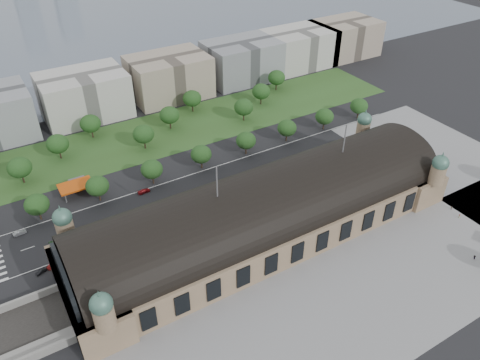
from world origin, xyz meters
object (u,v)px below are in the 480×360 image
traffic_car_6 (378,138)px  parked_car_6 (150,230)px  traffic_car_3 (144,191)px  bus_east (265,175)px  bus_west (217,190)px  pedestrian_2 (451,208)px  pedestrian_4 (474,258)px  parked_car_5 (194,212)px  parked_car_3 (113,241)px  traffic_car_2 (85,233)px  parked_car_0 (41,272)px  parked_car_4 (161,225)px  pedestrian_0 (459,216)px  parked_car_2 (102,245)px  parked_car_1 (54,264)px  petrol_station (77,184)px  traffic_car_1 (20,233)px  bus_mid (264,174)px  traffic_car_4 (207,194)px

traffic_car_6 → parked_car_6: bearing=-87.7°
traffic_car_3 → bus_east: bearing=-114.3°
bus_west → bus_east: 24.07m
pedestrian_2 → bus_east: bearing=10.2°
traffic_car_6 → pedestrian_4: bearing=-22.6°
parked_car_5 → pedestrian_2: bearing=34.3°
parked_car_3 → parked_car_5: bearing=58.0°
traffic_car_2 → parked_car_0: size_ratio=1.50×
parked_car_0 → parked_car_4: bearing=70.5°
bus_east → pedestrian_2: 78.78m
parked_car_6 → pedestrian_0: pedestrian_0 is taller
parked_car_5 → pedestrian_2: pedestrian_2 is taller
parked_car_0 → parked_car_2: bearing=74.6°
parked_car_4 → parked_car_1: bearing=-124.7°
parked_car_5 → pedestrian_2: size_ratio=2.48×
petrol_station → traffic_car_1: 32.29m
bus_west → parked_car_6: bearing=103.7°
traffic_car_6 → parked_car_6: size_ratio=1.11×
traffic_car_3 → parked_car_3: size_ratio=1.34×
parked_car_4 → traffic_car_1: bearing=-150.9°
parked_car_3 → pedestrian_4: size_ratio=2.11×
parked_car_3 → parked_car_5: parked_car_3 is taller
parked_car_2 → parked_car_6: size_ratio=1.06×
pedestrian_0 → pedestrian_2: bearing=65.5°
traffic_car_3 → parked_car_6: bearing=158.2°
traffic_car_1 → pedestrian_4: 169.06m
parked_car_3 → pedestrian_4: (108.26, -75.61, 0.28)m
parked_car_4 → parked_car_6: size_ratio=0.91×
traffic_car_6 → bus_mid: (-68.63, 1.76, 1.08)m
traffic_car_3 → pedestrian_2: pedestrian_2 is taller
bus_west → traffic_car_3: bearing=58.0°
petrol_station → pedestrian_4: petrol_station is taller
traffic_car_6 → pedestrian_4: 86.97m
parked_car_0 → bus_mid: bearing=74.2°
parked_car_1 → parked_car_6: 36.12m
traffic_car_2 → pedestrian_2: pedestrian_2 is taller
parked_car_4 → bus_west: size_ratio=0.32×
traffic_car_3 → pedestrian_2: size_ratio=2.89×
parked_car_1 → bus_east: (94.35, 7.17, 0.79)m
traffic_car_1 → traffic_car_4: traffic_car_1 is taller
parked_car_4 → parked_car_5: bearing=59.3°
bus_west → pedestrian_0: size_ratio=8.07×
traffic_car_2 → traffic_car_6: 148.57m
parked_car_0 → parked_car_5: 60.34m
traffic_car_3 → traffic_car_6: traffic_car_3 is taller
parked_car_0 → parked_car_3: bearing=73.7°
traffic_car_3 → parked_car_3: 32.01m
parked_car_0 → bus_west: (74.96, 9.16, 1.19)m
traffic_car_3 → bus_east: 53.76m
traffic_car_4 → bus_east: bus_east is taller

